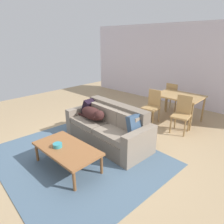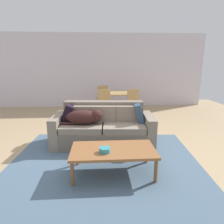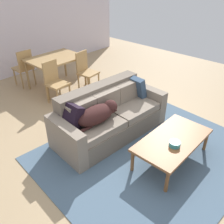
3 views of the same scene
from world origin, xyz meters
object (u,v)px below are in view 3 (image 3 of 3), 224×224
at_px(dog_on_left_cushion, 98,114).
at_px(coffee_table, 173,141).
at_px(dining_chair_near_left, 55,80).
at_px(dining_table, 55,60).
at_px(dining_chair_near_right, 86,70).
at_px(dining_chair_far_left, 24,66).
at_px(throw_pillow_by_left_arm, 70,116).
at_px(throw_pillow_by_right_arm, 136,87).
at_px(bowl_on_coffee_table, 175,144).
at_px(couch, 109,116).

xyz_separation_m(dog_on_left_cushion, coffee_table, (0.49, -1.06, -0.25)).
relative_size(coffee_table, dining_chair_near_left, 1.39).
distance_m(dog_on_left_cushion, dining_table, 2.52).
relative_size(dining_chair_near_right, dining_chair_far_left, 1.00).
distance_m(dog_on_left_cushion, dining_chair_near_left, 1.82).
distance_m(throw_pillow_by_left_arm, dining_chair_near_right, 2.25).
height_order(throw_pillow_by_right_arm, dining_chair_near_right, dining_chair_near_right).
bearing_deg(dining_chair_far_left, bowl_on_coffee_table, 89.07).
bearing_deg(couch, dining_chair_near_left, 91.57).
bearing_deg(dining_chair_far_left, throw_pillow_by_right_arm, 103.49).
xyz_separation_m(bowl_on_coffee_table, dining_table, (0.54, 3.51, 0.23)).
height_order(couch, coffee_table, couch).
xyz_separation_m(throw_pillow_by_left_arm, dining_table, (1.26, 2.13, 0.03)).
relative_size(bowl_on_coffee_table, dining_chair_near_left, 0.18).
bearing_deg(throw_pillow_by_left_arm, dog_on_left_cushion, -32.23).
bearing_deg(throw_pillow_by_left_arm, coffee_table, -56.54).
distance_m(throw_pillow_by_left_arm, dining_table, 2.48).
xyz_separation_m(throw_pillow_by_right_arm, dining_chair_far_left, (-0.69, 2.85, -0.14)).
height_order(bowl_on_coffee_table, dining_table, dining_table).
bearing_deg(bowl_on_coffee_table, dog_on_left_cushion, 107.17).
distance_m(throw_pillow_by_right_arm, dining_chair_near_right, 1.64).
distance_m(throw_pillow_by_left_arm, dining_chair_far_left, 2.85).
bearing_deg(throw_pillow_by_left_arm, dining_chair_far_left, 74.15).
xyz_separation_m(throw_pillow_by_left_arm, throw_pillow_by_right_arm, (1.47, -0.10, 0.01)).
bearing_deg(throw_pillow_by_left_arm, dining_table, 59.29).
height_order(dining_chair_near_left, dining_chair_near_right, dining_chair_near_right).
distance_m(throw_pillow_by_right_arm, coffee_table, 1.36).
height_order(dog_on_left_cushion, throw_pillow_by_left_arm, throw_pillow_by_left_arm).
relative_size(dog_on_left_cushion, dining_table, 0.71).
height_order(dining_chair_near_right, dining_chair_far_left, dining_chair_near_right).
xyz_separation_m(dining_chair_near_left, dining_chair_far_left, (-0.02, 1.21, 0.01)).
bearing_deg(coffee_table, couch, 95.79).
bearing_deg(throw_pillow_by_left_arm, couch, -8.23).
bearing_deg(couch, bowl_on_coffee_table, -86.37).
bearing_deg(dog_on_left_cushion, couch, 22.85).
bearing_deg(bowl_on_coffee_table, dining_chair_far_left, 89.21).
bearing_deg(dining_chair_near_right, dog_on_left_cushion, -134.46).
height_order(throw_pillow_by_left_arm, throw_pillow_by_right_arm, throw_pillow_by_right_arm).
bearing_deg(dining_table, throw_pillow_by_left_arm, -120.71).
distance_m(coffee_table, bowl_on_coffee_table, 0.18).
bearing_deg(dining_chair_near_left, dog_on_left_cushion, -108.51).
bearing_deg(dog_on_left_cushion, dining_chair_near_right, 57.60).
bearing_deg(dining_chair_near_left, couch, -97.09).
height_order(throw_pillow_by_right_arm, dining_table, throw_pillow_by_right_arm).
bearing_deg(bowl_on_coffee_table, dining_chair_near_right, 72.15).
relative_size(couch, dining_chair_near_right, 2.28).
height_order(coffee_table, dining_chair_near_left, dining_chair_near_left).
bearing_deg(dining_chair_near_left, dining_chair_near_right, -5.64).
bearing_deg(throw_pillow_by_left_arm, dining_chair_near_right, 42.53).
distance_m(bowl_on_coffee_table, dining_chair_near_right, 3.05).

